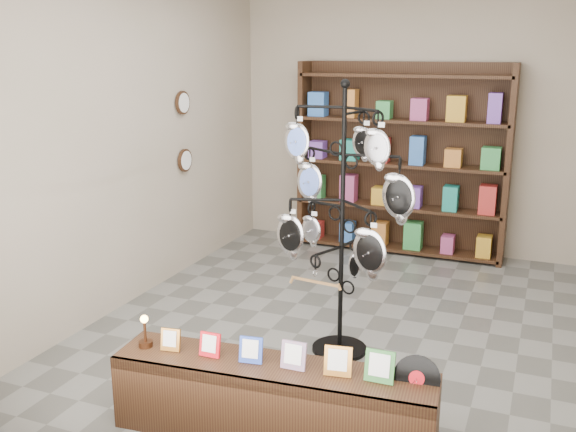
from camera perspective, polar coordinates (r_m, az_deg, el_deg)
ground at (r=5.71m, az=4.40°, el=-9.58°), size 5.00×5.00×0.00m
room_envelope at (r=5.23m, az=4.80°, el=9.24°), size 5.00×5.00×5.00m
display_tree at (r=4.84m, az=4.87°, el=1.35°), size 1.11×1.06×2.13m
front_shelf at (r=4.09m, az=-1.39°, el=-16.10°), size 2.01×0.58×0.70m
back_shelving at (r=7.55m, az=9.98°, el=4.43°), size 2.42×0.36×2.20m
wall_clocks at (r=6.82m, az=-9.25°, el=7.39°), size 0.03×0.24×0.84m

